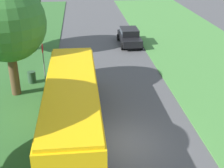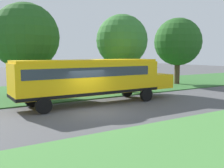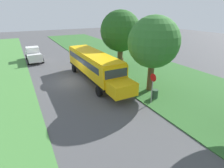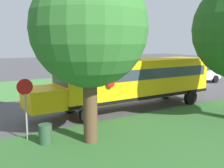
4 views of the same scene
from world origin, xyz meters
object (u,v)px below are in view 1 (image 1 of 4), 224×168
(school_bus, at_px, (72,102))
(oak_tree_roadside_mid, at_px, (4,23))
(stop_sign, at_px, (43,57))
(car_black_nearest, at_px, (129,36))
(trash_bin, at_px, (32,78))

(school_bus, height_order, oak_tree_roadside_mid, oak_tree_roadside_mid)
(stop_sign, bearing_deg, oak_tree_roadside_mid, -127.12)
(school_bus, relative_size, stop_sign, 4.53)
(school_bus, distance_m, car_black_nearest, 16.03)
(school_bus, distance_m, oak_tree_roadside_mid, 6.97)
(school_bus, distance_m, stop_sign, 7.64)
(car_black_nearest, relative_size, trash_bin, 4.89)
(school_bus, bearing_deg, trash_bin, 113.70)
(school_bus, height_order, car_black_nearest, school_bus)
(oak_tree_roadside_mid, relative_size, trash_bin, 7.97)
(school_bus, xyz_separation_m, trash_bin, (-2.99, 6.81, -1.47))
(oak_tree_roadside_mid, distance_m, stop_sign, 4.26)
(stop_sign, relative_size, trash_bin, 3.04)
(school_bus, height_order, trash_bin, school_bus)
(car_black_nearest, xyz_separation_m, stop_sign, (-7.40, -7.77, 0.86))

